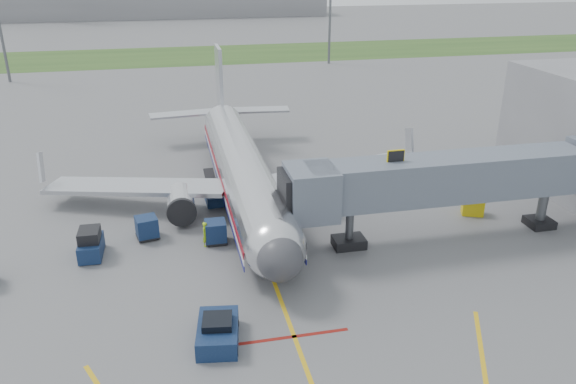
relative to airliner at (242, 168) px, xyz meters
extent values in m
plane|color=#565659|center=(0.00, -15.25, -2.65)|extent=(400.00, 400.00, 0.00)
cube|color=#2D4C1E|center=(0.00, 74.75, -2.64)|extent=(300.00, 25.00, 0.01)
cube|color=gold|center=(0.00, -17.25, -2.64)|extent=(0.25, 50.00, 0.01)
cube|color=maroon|center=(0.00, -19.25, -2.64)|extent=(6.00, 0.25, 0.01)
cylinder|color=silver|center=(0.00, -0.25, 0.05)|extent=(3.80, 28.00, 3.80)
sphere|color=silver|center=(0.00, -14.25, 0.05)|extent=(3.80, 3.80, 3.80)
sphere|color=#38383D|center=(0.00, -15.55, 0.05)|extent=(2.74, 2.74, 2.74)
cube|color=black|center=(0.00, -14.65, 0.60)|extent=(2.20, 1.20, 0.55)
cone|color=silver|center=(0.00, 16.25, 0.05)|extent=(3.80, 5.00, 3.80)
cube|color=#B7BAC1|center=(0.00, 15.75, 4.05)|extent=(0.35, 4.20, 7.00)
cube|color=#B7BAC1|center=(-8.50, -0.25, -0.85)|extent=(15.10, 8.59, 1.13)
cube|color=#B7BAC1|center=(8.50, -0.25, -0.85)|extent=(15.10, 8.59, 1.13)
cylinder|color=silver|center=(-5.20, -3.25, -1.30)|extent=(2.10, 3.60, 2.10)
cylinder|color=silver|center=(5.20, -3.25, -1.30)|extent=(2.10, 3.60, 2.10)
cube|color=maroon|center=(1.92, -0.25, -0.30)|extent=(0.05, 28.00, 0.45)
cube|color=navy|center=(1.92, -0.25, -1.20)|extent=(0.05, 28.00, 0.35)
cylinder|color=black|center=(0.00, -13.25, -2.35)|extent=(0.28, 0.70, 0.70)
cylinder|color=black|center=(-2.60, 0.25, -2.20)|extent=(0.50, 1.00, 1.00)
cylinder|color=black|center=(2.60, 0.25, -2.20)|extent=(0.50, 1.00, 1.00)
cube|color=slate|center=(13.00, -10.25, 1.95)|extent=(20.00, 3.00, 3.00)
cube|color=slate|center=(3.20, -10.25, 1.75)|extent=(3.20, 3.60, 3.40)
cube|color=black|center=(2.00, -10.25, 1.75)|extent=(1.60, 3.00, 2.80)
cube|color=gold|center=(9.00, -10.25, 3.75)|extent=(1.20, 0.15, 1.00)
cylinder|color=#595B60|center=(6.00, -10.25, -1.10)|extent=(0.56, 0.56, 3.10)
cube|color=black|center=(6.00, -10.25, -2.30)|extent=(2.20, 1.60, 0.70)
cylinder|color=#595B60|center=(21.00, -10.25, -1.10)|extent=(0.70, 0.70, 3.10)
cube|color=black|center=(21.00, -10.25, -2.35)|extent=(1.80, 1.80, 0.60)
cylinder|color=#595B60|center=(25.00, 59.75, 7.35)|extent=(0.44, 0.44, 20.00)
cube|color=slate|center=(-10.00, 154.75, 1.35)|extent=(120.00, 14.00, 8.00)
cube|color=#0D1D3D|center=(-4.00, -18.75, -2.12)|extent=(2.59, 3.71, 1.05)
cube|color=black|center=(-4.00, -18.75, -1.45)|extent=(1.74, 1.74, 0.48)
cylinder|color=black|center=(-5.04, -19.85, -2.26)|extent=(0.32, 0.79, 0.76)
cylinder|color=black|center=(-3.34, -20.10, -2.26)|extent=(0.32, 0.79, 0.76)
cylinder|color=black|center=(-4.67, -17.39, -2.26)|extent=(0.32, 0.79, 0.76)
cylinder|color=black|center=(-2.97, -17.65, -2.26)|extent=(0.32, 0.79, 0.76)
cube|color=#0D1D3D|center=(-11.42, -7.73, -2.03)|extent=(1.53, 2.84, 1.12)
cube|color=black|center=(-11.42, -7.73, -1.07)|extent=(1.39, 1.83, 0.79)
cylinder|color=black|center=(-12.00, -8.73, -2.36)|extent=(0.26, 0.57, 0.56)
cylinder|color=black|center=(-10.88, -8.76, -2.36)|extent=(0.26, 0.57, 0.56)
cylinder|color=black|center=(-11.95, -6.71, -2.36)|extent=(0.26, 0.57, 0.56)
cylinder|color=black|center=(-10.83, -6.74, -2.36)|extent=(0.26, 0.57, 0.56)
cube|color=#0D1D3D|center=(-3.00, -7.62, -1.76)|extent=(1.46, 1.46, 1.45)
cube|color=black|center=(-3.00, -7.62, -2.48)|extent=(1.51, 1.51, 0.11)
cylinder|color=black|center=(-3.57, -8.18, -2.51)|extent=(0.21, 0.26, 0.26)
cylinder|color=black|center=(-2.45, -8.19, -2.51)|extent=(0.21, 0.26, 0.26)
cylinder|color=black|center=(-3.56, -7.05, -2.51)|extent=(0.21, 0.26, 0.26)
cylinder|color=black|center=(-2.44, -7.06, -2.51)|extent=(0.21, 0.26, 0.26)
cube|color=#0D1D3D|center=(-7.75, -5.90, -1.75)|extent=(1.73, 1.73, 1.46)
cube|color=black|center=(-7.75, -5.90, -2.48)|extent=(1.79, 1.79, 0.11)
cylinder|color=black|center=(-8.18, -6.57, -2.51)|extent=(0.26, 0.30, 0.26)
cylinder|color=black|center=(-7.08, -6.33, -2.51)|extent=(0.26, 0.30, 0.26)
cylinder|color=black|center=(-8.42, -5.46, -2.51)|extent=(0.26, 0.30, 0.26)
cylinder|color=black|center=(-7.31, -5.23, -2.51)|extent=(0.26, 0.30, 0.26)
cube|color=#0D1D3D|center=(-2.50, -0.10, -2.22)|extent=(1.50, 3.48, 0.86)
cube|color=black|center=(-2.53, 0.38, -1.31)|extent=(1.04, 3.87, 1.34)
cylinder|color=black|center=(-2.92, -1.36, -2.38)|extent=(0.23, 0.54, 0.53)
cylinder|color=black|center=(-1.97, -1.31, -2.38)|extent=(0.23, 0.54, 0.53)
cylinder|color=black|center=(-3.04, 1.11, -2.38)|extent=(0.23, 0.54, 0.53)
cylinder|color=black|center=(-2.09, 1.16, -2.38)|extent=(0.23, 0.54, 0.53)
cube|color=gold|center=(17.14, -7.25, -2.00)|extent=(1.90, 1.59, 1.29)
cylinder|color=black|center=(16.64, -7.05, -2.48)|extent=(0.32, 0.38, 0.32)
cylinder|color=black|center=(17.65, -7.44, -2.48)|extent=(0.32, 0.38, 0.32)
imported|color=#98CB17|center=(-3.71, -7.98, -1.74)|extent=(0.76, 0.77, 1.80)
camera|label=1|loc=(-5.64, -43.21, 16.13)|focal=35.00mm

